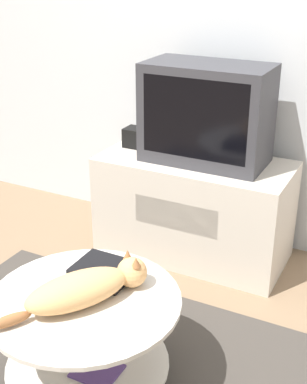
% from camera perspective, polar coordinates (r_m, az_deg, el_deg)
% --- Properties ---
extents(wall_back, '(8.00, 0.05, 2.60)m').
position_cam_1_polar(wall_back, '(3.02, 8.55, 18.30)').
color(wall_back, silver).
rests_on(wall_back, ground_plane).
extents(tv_stand, '(1.05, 0.50, 0.57)m').
position_cam_1_polar(tv_stand, '(3.01, 4.31, -1.69)').
color(tv_stand, beige).
rests_on(tv_stand, ground_plane).
extents(tv, '(0.65, 0.35, 0.52)m').
position_cam_1_polar(tv, '(2.82, 5.68, 8.31)').
color(tv, '#333338').
rests_on(tv, tv_stand).
extents(speaker, '(0.11, 0.11, 0.11)m').
position_cam_1_polar(speaker, '(3.09, -2.01, 5.87)').
color(speaker, black).
rests_on(speaker, tv_stand).
extents(coffee_table, '(0.73, 0.73, 0.41)m').
position_cam_1_polar(coffee_table, '(2.12, -7.30, -14.48)').
color(coffee_table, '#B2B2B7').
rests_on(coffee_table, rug).
extents(dvd_box, '(0.22, 0.19, 0.05)m').
position_cam_1_polar(dvd_box, '(2.13, -5.37, -8.38)').
color(dvd_box, black).
rests_on(dvd_box, coffee_table).
extents(cat, '(0.36, 0.54, 0.14)m').
position_cam_1_polar(cat, '(1.98, -7.33, -10.06)').
color(cat, tan).
rests_on(cat, coffee_table).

